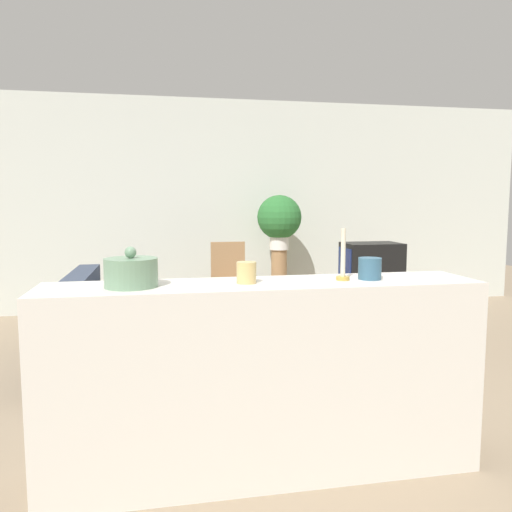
% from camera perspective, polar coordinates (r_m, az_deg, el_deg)
% --- Properties ---
extents(ground_plane, '(14.00, 14.00, 0.00)m').
position_cam_1_polar(ground_plane, '(3.41, -1.42, -18.03)').
color(ground_plane, gray).
extents(wall_back, '(9.00, 0.06, 2.70)m').
position_cam_1_polar(wall_back, '(6.51, -6.50, 5.79)').
color(wall_back, silver).
rests_on(wall_back, ground_plane).
extents(couch, '(0.95, 1.74, 0.76)m').
position_cam_1_polar(couch, '(4.59, -15.45, -8.14)').
color(couch, '#384256').
rests_on(couch, ground_plane).
extents(tv_stand, '(0.74, 0.44, 0.51)m').
position_cam_1_polar(tv_stand, '(5.61, 12.94, -5.68)').
color(tv_stand, '#9E754C').
rests_on(tv_stand, ground_plane).
extents(television, '(0.61, 0.42, 0.45)m').
position_cam_1_polar(television, '(5.53, 13.00, -0.83)').
color(television, black).
rests_on(television, tv_stand).
extents(wooden_chair, '(0.44, 0.44, 0.93)m').
position_cam_1_polar(wooden_chair, '(5.71, -3.06, -2.76)').
color(wooden_chair, '#9E754C').
rests_on(wooden_chair, ground_plane).
extents(plant_stand, '(0.19, 0.19, 0.81)m').
position_cam_1_polar(plant_stand, '(6.23, 2.64, -2.95)').
color(plant_stand, '#9E754C').
rests_on(plant_stand, ground_plane).
extents(potted_plant, '(0.55, 0.55, 0.67)m').
position_cam_1_polar(potted_plant, '(6.15, 2.68, 4.29)').
color(potted_plant, white).
rests_on(potted_plant, plant_stand).
extents(foreground_counter, '(2.20, 0.44, 1.00)m').
position_cam_1_polar(foreground_counter, '(2.63, 0.97, -13.84)').
color(foreground_counter, silver).
rests_on(foreground_counter, ground_plane).
extents(decorative_bowl, '(0.25, 0.25, 0.19)m').
position_cam_1_polar(decorative_bowl, '(2.44, -14.09, -1.80)').
color(decorative_bowl, gray).
rests_on(decorative_bowl, foreground_counter).
extents(candle_jar, '(0.10, 0.10, 0.11)m').
position_cam_1_polar(candle_jar, '(2.48, -1.10, -1.90)').
color(candle_jar, tan).
rests_on(candle_jar, foreground_counter).
extents(candlestick, '(0.07, 0.07, 0.27)m').
position_cam_1_polar(candlestick, '(2.61, 9.91, -0.78)').
color(candlestick, '#B7933D').
rests_on(candlestick, foreground_counter).
extents(coffee_tin, '(0.12, 0.12, 0.11)m').
position_cam_1_polar(coffee_tin, '(2.67, 12.87, -1.40)').
color(coffee_tin, '#335B75').
rests_on(coffee_tin, foreground_counter).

